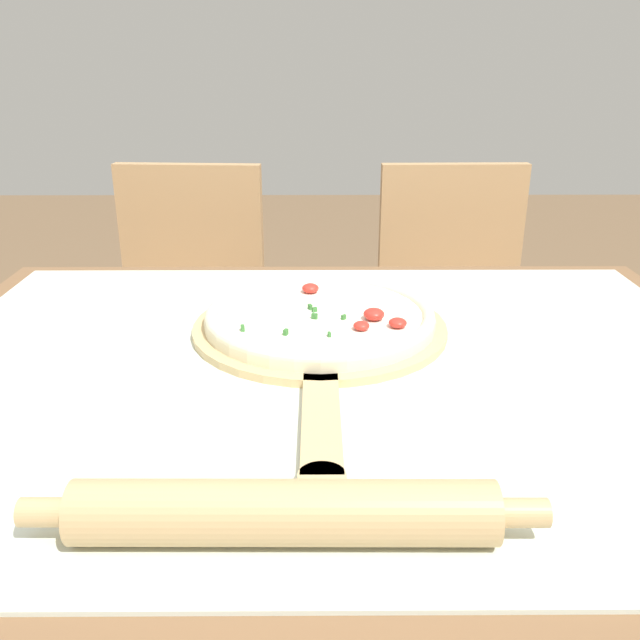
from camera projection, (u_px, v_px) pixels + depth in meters
The scene contains 7 objects.
dining_table at pixel (329, 435), 0.97m from camera, with size 1.23×0.96×0.74m.
towel_cloth at pixel (330, 367), 0.93m from camera, with size 1.15×0.88×0.00m.
pizza_peel at pixel (320, 333), 1.03m from camera, with size 0.39×0.62×0.01m.
pizza at pixel (320, 316), 1.04m from camera, with size 0.35×0.35×0.04m.
rolling_pin at pixel (284, 512), 0.59m from camera, with size 0.46×0.06×0.06m.
chair_left at pixel (188, 313), 1.78m from camera, with size 0.42×0.42×0.88m.
chair_right at pixel (453, 312), 1.78m from camera, with size 0.41×0.41×0.88m.
Camera 1 is at (-0.02, -0.84, 1.15)m, focal length 38.00 mm.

